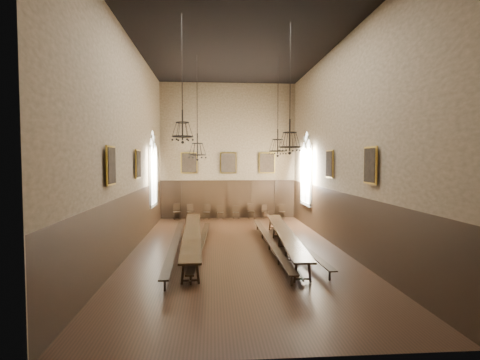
{
  "coord_description": "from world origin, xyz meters",
  "views": [
    {
      "loc": [
        -1.06,
        -16.03,
        3.87
      ],
      "look_at": [
        0.24,
        1.5,
        2.94
      ],
      "focal_mm": 28.0,
      "sensor_mm": 36.0,
      "label": 1
    }
  ],
  "objects": [
    {
      "name": "floor",
      "position": [
        0.0,
        0.0,
        -0.01
      ],
      "size": [
        9.0,
        18.0,
        0.02
      ],
      "primitive_type": "cube",
      "color": "black",
      "rests_on": "ground"
    },
    {
      "name": "ceiling",
      "position": [
        0.0,
        0.0,
        9.01
      ],
      "size": [
        9.0,
        18.0,
        0.02
      ],
      "primitive_type": "cube",
      "color": "black",
      "rests_on": "ground"
    },
    {
      "name": "wall_back",
      "position": [
        0.0,
        9.01,
        4.5
      ],
      "size": [
        9.0,
        0.02,
        9.0
      ],
      "primitive_type": "cube",
      "color": "#907858",
      "rests_on": "ground"
    },
    {
      "name": "wall_front",
      "position": [
        0.0,
        -9.01,
        4.5
      ],
      "size": [
        9.0,
        0.02,
        9.0
      ],
      "primitive_type": "cube",
      "color": "#907858",
      "rests_on": "ground"
    },
    {
      "name": "wall_left",
      "position": [
        -4.51,
        0.0,
        4.5
      ],
      "size": [
        0.02,
        18.0,
        9.0
      ],
      "primitive_type": "cube",
      "color": "#907858",
      "rests_on": "ground"
    },
    {
      "name": "wall_right",
      "position": [
        4.51,
        0.0,
        4.5
      ],
      "size": [
        0.02,
        18.0,
        9.0
      ],
      "primitive_type": "cube",
      "color": "#907858",
      "rests_on": "ground"
    },
    {
      "name": "wainscot_panelling",
      "position": [
        0.0,
        0.0,
        1.25
      ],
      "size": [
        9.0,
        18.0,
        2.5
      ],
      "primitive_type": null,
      "color": "black",
      "rests_on": "floor"
    },
    {
      "name": "table_left",
      "position": [
        -1.95,
        0.17,
        0.4
      ],
      "size": [
        1.12,
        10.25,
        0.8
      ],
      "rotation": [
        0.0,
        0.0,
        0.04
      ],
      "color": "black",
      "rests_on": "floor"
    },
    {
      "name": "table_right",
      "position": [
        2.06,
        -0.07,
        0.39
      ],
      "size": [
        1.34,
        9.99,
        0.78
      ],
      "rotation": [
        0.0,
        0.0,
        -0.06
      ],
      "color": "black",
      "rests_on": "floor"
    },
    {
      "name": "bench_left_outer",
      "position": [
        -2.64,
        -0.27,
        0.3
      ],
      "size": [
        0.65,
        10.32,
        0.46
      ],
      "rotation": [
        0.0,
        0.0,
        0.03
      ],
      "color": "black",
      "rests_on": "floor"
    },
    {
      "name": "bench_left_inner",
      "position": [
        -1.55,
        -0.19,
        0.27
      ],
      "size": [
        0.7,
        9.42,
        0.42
      ],
      "rotation": [
        0.0,
        0.0,
        -0.04
      ],
      "color": "black",
      "rests_on": "floor"
    },
    {
      "name": "bench_right_inner",
      "position": [
        1.39,
        -0.15,
        0.29
      ],
      "size": [
        0.38,
        10.2,
        0.46
      ],
      "rotation": [
        0.0,
        0.0,
        -0.01
      ],
      "color": "black",
      "rests_on": "floor"
    },
    {
      "name": "bench_right_outer",
      "position": [
        2.53,
        -0.19,
        0.26
      ],
      "size": [
        0.65,
        9.15,
        0.41
      ],
      "rotation": [
        0.0,
        0.0,
        0.04
      ],
      "color": "black",
      "rests_on": "floor"
    },
    {
      "name": "chair_0",
      "position": [
        -3.39,
        8.55,
        0.31
      ],
      "size": [
        0.55,
        0.55,
        1.03
      ],
      "rotation": [
        0.0,
        0.0,
        0.26
      ],
      "color": "black",
      "rests_on": "floor"
    },
    {
      "name": "chair_1",
      "position": [
        -2.49,
        8.6,
        0.29
      ],
      "size": [
        0.55,
        0.55,
        0.97
      ],
      "rotation": [
        0.0,
        0.0,
        0.32
      ],
      "color": "black",
      "rests_on": "floor"
    },
    {
      "name": "chair_2",
      "position": [
        -1.44,
        8.57,
        0.28
      ],
      "size": [
        0.5,
        0.5,
        0.94
      ],
      "rotation": [
        0.0,
        0.0,
        -0.24
      ],
      "color": "black",
      "rests_on": "floor"
    },
    {
      "name": "chair_3",
      "position": [
        -0.55,
        8.5,
        0.27
      ],
      "size": [
        0.43,
        0.43,
        0.89
      ],
      "rotation": [
        0.0,
        0.0,
        0.08
      ],
      "color": "black",
      "rests_on": "floor"
    },
    {
      "name": "chair_4",
      "position": [
        0.48,
        8.53,
        0.26
      ],
      "size": [
        0.41,
        0.41,
        0.86
      ],
      "rotation": [
        0.0,
        0.0,
        0.07
      ],
      "color": "black",
      "rests_on": "floor"
    },
    {
      "name": "chair_5",
      "position": [
        1.51,
        8.52,
        0.3
      ],
      "size": [
        0.45,
        0.45,
        0.99
      ],
      "rotation": [
        0.0,
        0.0,
        0.02
      ],
      "color": "black",
      "rests_on": "floor"
    },
    {
      "name": "chair_6",
      "position": [
        2.44,
        8.59,
        0.27
      ],
      "size": [
        0.49,
        0.49,
        0.9
      ],
      "rotation": [
        0.0,
        0.0,
        0.27
      ],
      "color": "black",
      "rests_on": "floor"
    },
    {
      "name": "chair_7",
      "position": [
        3.56,
        8.51,
        0.28
      ],
      "size": [
        0.47,
        0.47,
        0.91
      ],
      "rotation": [
        0.0,
        0.0,
        -0.19
      ],
      "color": "black",
      "rests_on": "floor"
    },
    {
      "name": "chandelier_back_left",
      "position": [
        -1.8,
        2.59,
        4.46
      ],
      "size": [
        0.87,
        0.87,
        5.01
      ],
      "color": "black",
      "rests_on": "ceiling"
    },
    {
      "name": "chandelier_back_right",
      "position": [
        2.2,
        2.51,
        4.65
      ],
      "size": [
        0.88,
        0.88,
        4.82
      ],
      "color": "black",
      "rests_on": "ceiling"
    },
    {
      "name": "chandelier_front_left",
      "position": [
        -2.11,
        -2.57,
        5.04
      ],
      "size": [
        0.76,
        0.76,
        4.42
      ],
      "color": "black",
      "rests_on": "ceiling"
    },
    {
      "name": "chandelier_front_right",
      "position": [
        1.85,
        -2.07,
        4.69
      ],
      "size": [
        0.85,
        0.85,
        4.78
      ],
      "color": "black",
      "rests_on": "ceiling"
    },
    {
      "name": "portrait_back_0",
      "position": [
        -2.6,
        8.88,
        3.7
      ],
      "size": [
        1.1,
        0.12,
        1.4
      ],
      "color": "#A37E27",
      "rests_on": "wall_back"
    },
    {
      "name": "portrait_back_1",
      "position": [
        0.0,
        8.88,
        3.7
      ],
      "size": [
        1.1,
        0.12,
        1.4
      ],
      "color": "#A37E27",
      "rests_on": "wall_back"
    },
    {
      "name": "portrait_back_2",
      "position": [
        2.6,
        8.88,
        3.7
      ],
      "size": [
        1.1,
        0.12,
        1.4
      ],
      "color": "#A37E27",
      "rests_on": "wall_back"
    },
    {
      "name": "portrait_left_0",
      "position": [
        -4.38,
        1.0,
        3.7
      ],
      "size": [
        0.12,
        1.0,
        1.3
      ],
      "color": "#A37E27",
      "rests_on": "wall_left"
    },
    {
      "name": "portrait_left_1",
      "position": [
        -4.38,
        -3.5,
        3.7
      ],
      "size": [
        0.12,
        1.0,
        1.3
      ],
      "color": "#A37E27",
      "rests_on": "wall_left"
    },
    {
      "name": "portrait_right_0",
      "position": [
        4.38,
        1.0,
        3.7
      ],
      "size": [
        0.12,
        1.0,
        1.3
      ],
      "color": "#A37E27",
      "rests_on": "wall_right"
    },
    {
      "name": "portrait_right_1",
      "position": [
        4.38,
        -3.5,
        3.7
      ],
      "size": [
        0.12,
        1.0,
        1.3
      ],
      "color": "#A37E27",
      "rests_on": "wall_right"
    },
    {
      "name": "window_right",
      "position": [
        4.43,
        5.5,
        3.4
      ],
      "size": [
        0.2,
        2.2,
        4.6
      ],
      "primitive_type": null,
      "color": "white",
      "rests_on": "wall_right"
    },
    {
      "name": "window_left",
      "position": [
        -4.43,
        5.5,
        3.4
      ],
      "size": [
        0.2,
        2.2,
        4.6
      ],
      "primitive_type": null,
      "color": "white",
      "rests_on": "wall_left"
    }
  ]
}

